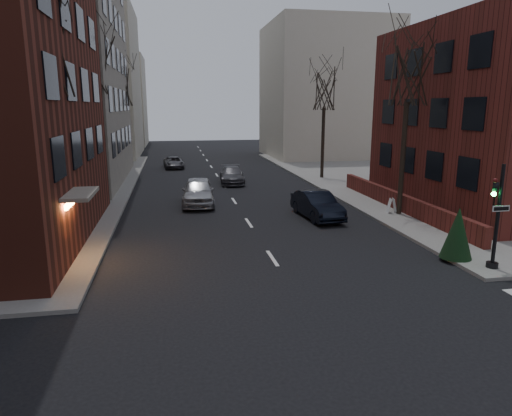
{
  "coord_description": "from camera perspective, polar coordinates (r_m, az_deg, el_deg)",
  "views": [
    {
      "loc": [
        -3.94,
        -5.73,
        6.22
      ],
      "look_at": [
        -0.55,
        12.81,
        2.0
      ],
      "focal_mm": 32.0,
      "sensor_mm": 36.0,
      "label": 1
    }
  ],
  "objects": [
    {
      "name": "low_wall_right",
      "position": [
        28.6,
        17.45,
        0.8
      ],
      "size": [
        0.35,
        16.0,
        1.0
      ],
      "primitive_type": "cube",
      "color": "maroon",
      "rests_on": "sidewalk_far_right"
    },
    {
      "name": "building_distant_lb",
      "position": [
        78.26,
        -17.45,
        12.63
      ],
      "size": [
        10.0,
        12.0,
        14.0
      ],
      "primitive_type": "cube",
      "color": "beige",
      "rests_on": "ground"
    },
    {
      "name": "car_lane_silver",
      "position": [
        29.56,
        -7.23,
        2.07
      ],
      "size": [
        2.37,
        5.17,
        1.72
      ],
      "primitive_type": "imported",
      "rotation": [
        0.0,
        0.0,
        -0.07
      ],
      "color": "#A9AAAF",
      "rests_on": "ground"
    },
    {
      "name": "streetlamp_near",
      "position": [
        28.12,
        -19.24,
        7.88
      ],
      "size": [
        0.36,
        0.36,
        6.28
      ],
      "color": "black",
      "rests_on": "sidewalk_far_left"
    },
    {
      "name": "parked_sedan",
      "position": [
        26.03,
        7.64,
        0.39
      ],
      "size": [
        2.02,
        4.7,
        1.51
      ],
      "primitive_type": "imported",
      "rotation": [
        0.0,
        0.0,
        0.09
      ],
      "color": "black",
      "rests_on": "ground"
    },
    {
      "name": "sandwich_board",
      "position": [
        27.66,
        16.6,
        0.31
      ],
      "size": [
        0.48,
        0.59,
        0.85
      ],
      "primitive_type": "cube",
      "rotation": [
        0.0,
        0.0,
        -0.21
      ],
      "color": "silver",
      "rests_on": "sidewalk_far_right"
    },
    {
      "name": "streetlamp_far",
      "position": [
        47.96,
        -15.69,
        9.79
      ],
      "size": [
        0.36,
        0.36,
        6.28
      ],
      "color": "black",
      "rests_on": "sidewalk_far_left"
    },
    {
      "name": "car_lane_far",
      "position": [
        47.66,
        -10.25,
        5.62
      ],
      "size": [
        2.19,
        4.24,
        1.14
      ],
      "primitive_type": "imported",
      "rotation": [
        0.0,
        0.0,
        0.07
      ],
      "color": "#444349",
      "rests_on": "ground"
    },
    {
      "name": "building_distant_la",
      "position": [
        61.79,
        -21.37,
        14.37
      ],
      "size": [
        14.0,
        16.0,
        18.0
      ],
      "primitive_type": "cube",
      "color": "beige",
      "rests_on": "ground"
    },
    {
      "name": "car_lane_gray",
      "position": [
        37.6,
        -3.02,
        4.13
      ],
      "size": [
        2.23,
        4.79,
        1.36
      ],
      "primitive_type": "imported",
      "rotation": [
        0.0,
        0.0,
        -0.07
      ],
      "color": "#444349",
      "rests_on": "ground"
    },
    {
      "name": "evergreen_shrub",
      "position": [
        20.21,
        23.88,
        -2.86
      ],
      "size": [
        1.65,
        1.65,
        2.11
      ],
      "primitive_type": "cone",
      "rotation": [
        0.0,
        0.0,
        0.39
      ],
      "color": "black",
      "rests_on": "sidewalk_far_right"
    },
    {
      "name": "tree_left_a",
      "position": [
        20.44,
        -25.34,
        17.79
      ],
      "size": [
        4.18,
        4.18,
        10.26
      ],
      "color": "#2D231C",
      "rests_on": "sidewalk_far_left"
    },
    {
      "name": "tree_right_a",
      "position": [
        26.99,
        18.55,
        15.84
      ],
      "size": [
        3.96,
        3.96,
        9.72
      ],
      "color": "#2D231C",
      "rests_on": "sidewalk_far_right"
    },
    {
      "name": "tree_left_c",
      "position": [
        46.02,
        -16.97,
        14.35
      ],
      "size": [
        3.96,
        3.96,
        9.72
      ],
      "color": "#2D231C",
      "rests_on": "sidewalk_far_left"
    },
    {
      "name": "tree_right_b",
      "position": [
        39.84,
        8.56,
        14.45
      ],
      "size": [
        3.74,
        3.74,
        9.18
      ],
      "color": "#2D231C",
      "rests_on": "sidewalk_far_right"
    },
    {
      "name": "building_distant_ra",
      "position": [
        58.88,
        8.67,
        14.22
      ],
      "size": [
        14.0,
        14.0,
        16.0
      ],
      "primitive_type": "cube",
      "color": "beige",
      "rests_on": "ground"
    },
    {
      "name": "tree_left_b",
      "position": [
        32.21,
        -19.88,
        16.7
      ],
      "size": [
        4.4,
        4.4,
        10.8
      ],
      "color": "#2D231C",
      "rests_on": "sidewalk_far_left"
    },
    {
      "name": "traffic_signal",
      "position": [
        19.4,
        27.76,
        -1.7
      ],
      "size": [
        0.76,
        0.44,
        4.0
      ],
      "color": "black",
      "rests_on": "sidewalk_far_right"
    }
  ]
}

